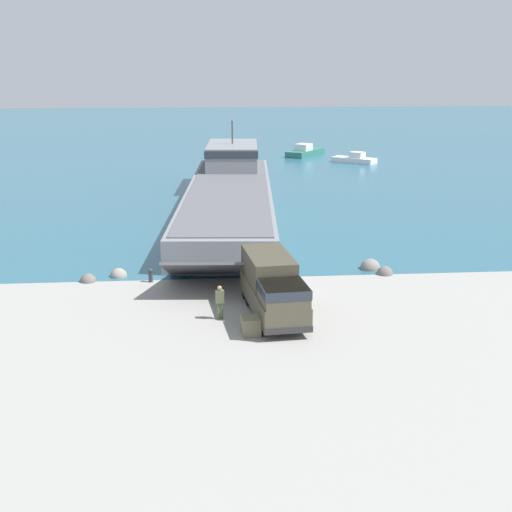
% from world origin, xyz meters
% --- Properties ---
extents(ground_plane, '(240.00, 240.00, 0.00)m').
position_xyz_m(ground_plane, '(0.00, 0.00, 0.00)').
color(ground_plane, gray).
extents(water_surface, '(240.00, 180.00, 0.01)m').
position_xyz_m(water_surface, '(0.00, 93.58, 0.00)').
color(water_surface, '#285B70').
rests_on(water_surface, ground_plane).
extents(landing_craft, '(10.39, 44.15, 7.10)m').
position_xyz_m(landing_craft, '(-0.82, 26.29, 1.68)').
color(landing_craft, gray).
rests_on(landing_craft, ground_plane).
extents(military_truck, '(3.04, 7.76, 3.00)m').
position_xyz_m(military_truck, '(-0.03, -3.23, 1.57)').
color(military_truck, '#4C4738').
rests_on(military_truck, ground_plane).
extents(soldier_on_ramp, '(0.47, 0.30, 1.81)m').
position_xyz_m(soldier_on_ramp, '(-2.85, -3.67, 1.05)').
color(soldier_on_ramp, '#566042').
rests_on(soldier_on_ramp, ground_plane).
extents(moored_boat_a, '(5.95, 5.37, 1.48)m').
position_xyz_m(moored_boat_a, '(17.39, 55.50, 0.49)').
color(moored_boat_a, white).
rests_on(moored_boat_a, ground_plane).
extents(moored_boat_b, '(6.56, 7.81, 1.74)m').
position_xyz_m(moored_boat_b, '(11.91, 63.74, 0.58)').
color(moored_boat_b, '#2D7060').
rests_on(moored_boat_b, ground_plane).
extents(mooring_bollard, '(0.29, 0.29, 0.86)m').
position_xyz_m(mooring_bollard, '(-6.82, 3.22, 0.47)').
color(mooring_bollard, '#333338').
rests_on(mooring_bollard, ground_plane).
extents(cargo_crate, '(0.95, 1.12, 0.88)m').
position_xyz_m(cargo_crate, '(-1.41, -5.97, 0.44)').
color(cargo_crate, '#6B664C').
rests_on(cargo_crate, ground_plane).
extents(shoreline_rock_a, '(1.33, 1.33, 1.33)m').
position_xyz_m(shoreline_rock_a, '(7.20, 4.90, 0.00)').
color(shoreline_rock_a, gray).
rests_on(shoreline_rock_a, ground_plane).
extents(shoreline_rock_b, '(0.99, 0.99, 0.99)m').
position_xyz_m(shoreline_rock_b, '(-10.64, 3.64, 0.00)').
color(shoreline_rock_b, '#66605B').
rests_on(shoreline_rock_b, ground_plane).
extents(shoreline_rock_c, '(1.03, 1.03, 1.03)m').
position_xyz_m(shoreline_rock_c, '(7.83, 3.63, 0.00)').
color(shoreline_rock_c, '#66605B').
rests_on(shoreline_rock_c, ground_plane).
extents(shoreline_rock_d, '(1.06, 1.06, 1.06)m').
position_xyz_m(shoreline_rock_d, '(-8.88, 4.57, 0.00)').
color(shoreline_rock_d, gray).
rests_on(shoreline_rock_d, ground_plane).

